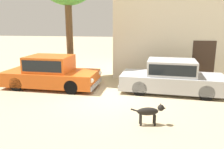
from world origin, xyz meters
name	(u,v)px	position (x,y,z in m)	size (l,w,h in m)	color
ground_plane	(108,97)	(0.00, 0.00, 0.00)	(80.00, 80.00, 0.00)	tan
parked_sedan_nearest	(51,72)	(-2.87, 0.97, 0.73)	(4.46, 1.93, 1.49)	#D15619
parked_sedan_second	(172,77)	(2.61, 1.08, 0.70)	(4.56, 2.02, 1.43)	#B2B5BA
stray_dog_spotted	(150,111)	(1.69, -2.32, 0.42)	(1.04, 0.34, 0.66)	black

